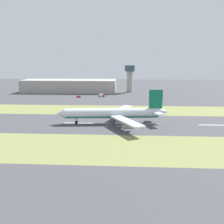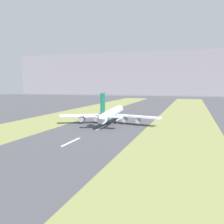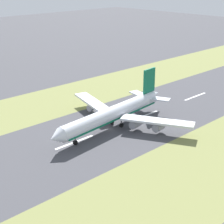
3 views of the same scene
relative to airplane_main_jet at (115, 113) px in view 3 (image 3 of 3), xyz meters
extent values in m
plane|color=#424247|center=(-0.37, 4.07, -6.02)|extent=(800.00, 800.00, 0.00)
cube|color=olive|center=(-45.37, 4.07, -6.02)|extent=(40.00, 600.00, 0.01)
cube|color=olive|center=(44.63, 4.07, -6.02)|extent=(40.00, 600.00, 0.01)
cube|color=silver|center=(-0.37, -58.10, -6.01)|extent=(1.20, 18.00, 0.01)
cube|color=silver|center=(-0.37, -18.10, -6.01)|extent=(1.20, 18.00, 0.01)
cube|color=silver|center=(-0.37, 21.90, -6.01)|extent=(1.20, 18.00, 0.01)
cylinder|color=silver|center=(-0.19, 1.90, 0.18)|extent=(11.55, 56.32, 6.00)
cone|color=silver|center=(-3.23, 32.24, 0.18)|extent=(6.35, 5.56, 5.88)
cone|color=silver|center=(2.90, -28.95, 0.98)|extent=(5.67, 6.48, 5.10)
cube|color=#0F6647|center=(-0.19, 1.90, -1.47)|extent=(11.02, 54.06, 0.70)
cube|color=silver|center=(-16.88, -7.03, -0.72)|extent=(28.46, 18.80, 0.90)
cube|color=silver|center=(17.94, -3.55, -0.72)|extent=(29.52, 13.89, 0.90)
cylinder|color=#93939E|center=(-8.75, -2.98, -3.17)|extent=(3.66, 5.09, 3.20)
cylinder|color=#93939E|center=(-17.35, -7.36, -3.17)|extent=(3.66, 5.09, 3.20)
cylinder|color=#93939E|center=(9.16, -1.19, -3.17)|extent=(3.66, 5.09, 3.20)
cylinder|color=#93939E|center=(18.47, -3.77, -3.17)|extent=(3.66, 5.09, 3.20)
cube|color=#0F6647|center=(2.40, -23.98, 8.68)|extent=(1.59, 8.04, 11.00)
cube|color=silver|center=(-3.07, -24.52, 1.18)|extent=(10.93, 8.05, 0.60)
cube|color=silver|center=(7.87, -23.43, 1.18)|extent=(10.71, 6.43, 0.60)
cylinder|color=#59595E|center=(-2.31, 23.07, -3.52)|extent=(0.50, 0.50, 3.20)
cylinder|color=black|center=(-2.31, 23.07, -5.12)|extent=(1.07, 1.88, 1.80)
cylinder|color=#59595E|center=(-2.48, -1.35, -3.52)|extent=(0.50, 0.50, 3.20)
cylinder|color=black|center=(-2.48, -1.35, -5.12)|extent=(1.07, 1.88, 1.80)
cylinder|color=#59595E|center=(2.70, -0.83, -3.52)|extent=(0.50, 0.50, 3.20)
cylinder|color=black|center=(2.70, -0.83, -5.12)|extent=(1.07, 1.88, 1.80)
camera|label=1|loc=(-152.73, -7.67, 30.44)|focal=42.00mm
camera|label=2|loc=(49.35, -159.63, 18.86)|focal=42.00mm
camera|label=3|loc=(-103.19, 101.28, 54.89)|focal=60.00mm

